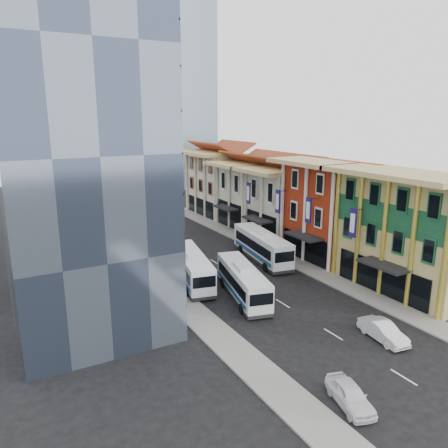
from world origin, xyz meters
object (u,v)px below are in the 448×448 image
bus_right (262,245)px  sedan_right (383,331)px  sedan_left (350,395)px  bus_left_far (191,267)px  office_tower (65,145)px  bus_left_near (243,281)px  shophouse_tan (412,232)px

bus_right → sedan_right: bearing=-88.2°
sedan_left → sedan_right: size_ratio=0.93×
bus_left_far → sedan_right: (8.20, -18.90, -1.04)m
office_tower → bus_left_far: office_tower is taller
office_tower → bus_left_near: office_tower is taller
office_tower → bus_left_far: (11.66, -1.71, -13.20)m
office_tower → bus_right: (22.50, 0.81, -13.08)m
sedan_right → office_tower: bearing=141.0°
shophouse_tan → bus_left_far: size_ratio=1.25×
bus_left_far → sedan_left: 23.70m
bus_left_far → sedan_right: size_ratio=2.45×
sedan_left → bus_left_far: bearing=104.9°
shophouse_tan → bus_left_far: bearing=147.6°
office_tower → shophouse_tan: bearing=-24.3°
shophouse_tan → sedan_right: shophouse_tan is taller
bus_left_near → bus_left_far: (-2.73, 6.14, 0.07)m
shophouse_tan → bus_left_far: 23.30m
shophouse_tan → bus_left_near: bearing=159.7°
sedan_right → shophouse_tan: bearing=37.7°
bus_left_near → bus_right: size_ratio=0.90×
bus_left_near → bus_right: (8.11, 8.67, 0.19)m
bus_left_near → bus_left_far: size_ratio=0.96×
bus_left_near → bus_right: 11.87m
bus_right → sedan_left: bus_right is taller
office_tower → sedan_right: 31.97m
office_tower → sedan_left: 31.31m
bus_right → sedan_left: (-11.00, -26.19, -1.20)m
office_tower → bus_right: 26.04m
bus_left_far → bus_right: bearing=25.3°
sedan_left → shophouse_tan: bearing=45.6°
shophouse_tan → bus_right: shophouse_tan is taller
sedan_left → bus_left_near: bearing=96.0°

